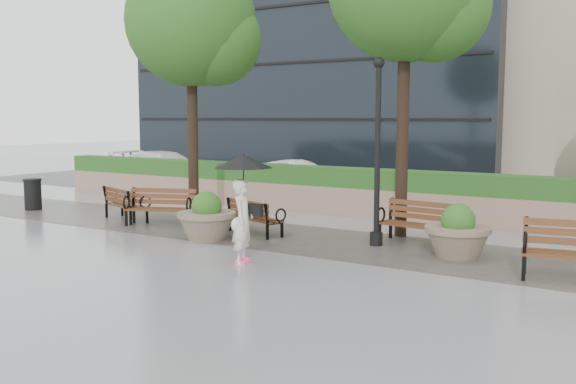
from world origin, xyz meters
The scene contains 16 objects.
ground centered at (0.00, 0.00, 0.00)m, with size 100.00×100.00×0.00m, color gray.
cobble_strip centered at (0.00, 3.00, 0.01)m, with size 28.00×3.20×0.01m, color #383330.
hedge_wall centered at (0.00, 7.00, 0.66)m, with size 24.00×0.80×1.35m.
asphalt_street centered at (0.00, 11.00, 0.00)m, with size 40.00×7.00×0.00m, color black.
bench_0 centered at (-5.20, 2.73, 0.27)m, with size 1.78×1.18×0.89m.
bench_1 centered at (-3.82, 2.62, 0.28)m, with size 1.89×1.32×0.95m.
bench_2 centered at (-1.02, 2.89, 0.25)m, with size 1.66×1.06×0.84m.
bench_3 centered at (2.74, 3.81, 0.28)m, with size 1.83×0.90×0.94m.
planter_left centered at (-1.53, 1.72, 0.44)m, with size 1.34×1.34×1.13m.
planter_right centered at (3.89, 2.95, 0.43)m, with size 1.31×1.31×1.10m.
trash_bin centered at (-9.09, 2.66, 0.45)m, with size 0.54×0.54×0.90m, color black.
lamppost centered at (2.00, 3.21, 1.79)m, with size 0.28×0.28×4.07m.
tree_0 centered at (-3.61, 3.95, 5.20)m, with size 3.55×3.47×7.08m.
car_left centered at (-10.35, 9.82, 0.71)m, with size 1.98×4.88×1.42m, color white.
car_right centered at (-4.26, 10.23, 0.62)m, with size 1.32×3.78×1.24m, color white.
pedestrian centered at (0.55, 0.29, 1.27)m, with size 1.14×1.14×2.09m.
Camera 1 is at (7.74, -9.51, 2.81)m, focal length 40.00 mm.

